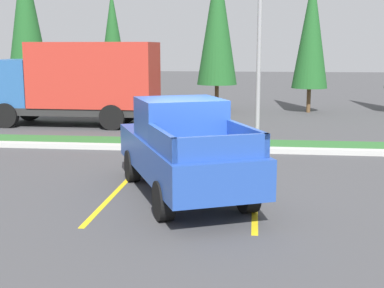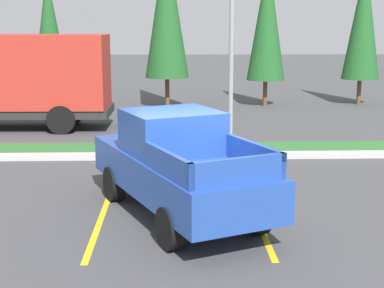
% 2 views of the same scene
% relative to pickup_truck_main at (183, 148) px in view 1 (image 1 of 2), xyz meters
% --- Properties ---
extents(ground_plane, '(120.00, 120.00, 0.00)m').
position_rel_pickup_truck_main_xyz_m(ground_plane, '(0.35, -0.01, -1.04)').
color(ground_plane, '#424244').
extents(parking_line_near, '(0.12, 4.80, 0.01)m').
position_rel_pickup_truck_main_xyz_m(parking_line_near, '(-1.53, -0.05, -1.04)').
color(parking_line_near, yellow).
rests_on(parking_line_near, ground).
extents(parking_line_far, '(0.12, 4.80, 0.01)m').
position_rel_pickup_truck_main_xyz_m(parking_line_far, '(1.57, -0.05, -1.04)').
color(parking_line_far, yellow).
rests_on(parking_line_far, ground).
extents(curb_strip, '(56.00, 0.40, 0.15)m').
position_rel_pickup_truck_main_xyz_m(curb_strip, '(0.35, 4.99, -0.97)').
color(curb_strip, '#B2B2AD').
rests_on(curb_strip, ground).
extents(grass_median, '(56.00, 1.80, 0.06)m').
position_rel_pickup_truck_main_xyz_m(grass_median, '(0.35, 6.09, -1.01)').
color(grass_median, '#2D662D').
rests_on(grass_median, ground).
extents(pickup_truck_main, '(3.83, 5.53, 2.10)m').
position_rel_pickup_truck_main_xyz_m(pickup_truck_main, '(0.00, 0.00, 0.00)').
color(pickup_truck_main, black).
rests_on(pickup_truck_main, ground).
extents(cargo_truck_distant, '(6.84, 2.58, 3.40)m').
position_rel_pickup_truck_main_xyz_m(cargo_truck_distant, '(-5.64, 9.98, 0.81)').
color(cargo_truck_distant, black).
rests_on(cargo_truck_distant, ground).
extents(street_light, '(0.24, 1.49, 7.42)m').
position_rel_pickup_truck_main_xyz_m(street_light, '(1.63, 5.75, 3.23)').
color(street_light, gray).
rests_on(street_light, ground).
extents(cypress_tree_leftmost, '(2.14, 2.14, 8.22)m').
position_rel_pickup_truck_main_xyz_m(cypress_tree_leftmost, '(-10.17, 15.42, 3.80)').
color(cypress_tree_leftmost, brown).
rests_on(cypress_tree_leftmost, ground).
extents(cypress_tree_left_inner, '(1.56, 1.56, 6.00)m').
position_rel_pickup_truck_main_xyz_m(cypress_tree_left_inner, '(-5.55, 14.98, 2.49)').
color(cypress_tree_left_inner, brown).
rests_on(cypress_tree_left_inner, ground).
extents(cypress_tree_center, '(1.98, 1.98, 7.63)m').
position_rel_pickup_truck_main_xyz_m(cypress_tree_center, '(-0.36, 15.28, 3.45)').
color(cypress_tree_center, brown).
rests_on(cypress_tree_center, ground).
extents(cypress_tree_right_inner, '(1.75, 1.75, 6.74)m').
position_rel_pickup_truck_main_xyz_m(cypress_tree_right_inner, '(4.19, 15.56, 2.93)').
color(cypress_tree_right_inner, brown).
rests_on(cypress_tree_right_inner, ground).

